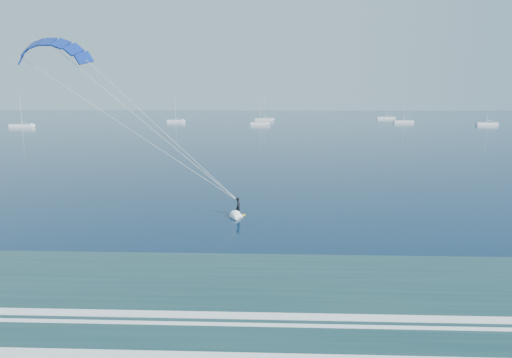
{
  "coord_description": "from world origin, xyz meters",
  "views": [
    {
      "loc": [
        -1.55,
        -12.1,
        10.9
      ],
      "look_at": [
        -2.98,
        25.0,
        4.41
      ],
      "focal_mm": 32.0,
      "sensor_mm": 36.0,
      "label": 1
    }
  ],
  "objects_px": {
    "sailboat_5": "(403,122)",
    "kitesurfer_rig": "(144,123)",
    "sailboat_0": "(22,126)",
    "sailboat_6": "(487,124)",
    "sailboat_2": "(264,119)",
    "sailboat_1": "(176,121)",
    "sailboat_4": "(386,118)",
    "sailboat_3": "(260,124)"
  },
  "relations": [
    {
      "from": "sailboat_5",
      "to": "sailboat_2",
      "type": "bearing_deg",
      "value": 161.97
    },
    {
      "from": "sailboat_3",
      "to": "sailboat_5",
      "type": "relative_size",
      "value": 0.92
    },
    {
      "from": "sailboat_5",
      "to": "sailboat_1",
      "type": "bearing_deg",
      "value": 179.13
    },
    {
      "from": "kitesurfer_rig",
      "to": "sailboat_6",
      "type": "bearing_deg",
      "value": 57.09
    },
    {
      "from": "sailboat_3",
      "to": "sailboat_4",
      "type": "distance_m",
      "value": 93.67
    },
    {
      "from": "sailboat_3",
      "to": "sailboat_5",
      "type": "bearing_deg",
      "value": 16.82
    },
    {
      "from": "sailboat_6",
      "to": "sailboat_1",
      "type": "bearing_deg",
      "value": 172.1
    },
    {
      "from": "sailboat_5",
      "to": "sailboat_0",
      "type": "bearing_deg",
      "value": -166.3
    },
    {
      "from": "sailboat_2",
      "to": "sailboat_1",
      "type": "bearing_deg",
      "value": -154.84
    },
    {
      "from": "sailboat_1",
      "to": "sailboat_4",
      "type": "distance_m",
      "value": 117.59
    },
    {
      "from": "sailboat_2",
      "to": "sailboat_4",
      "type": "xyz_separation_m",
      "value": [
        67.94,
        21.89,
        0.0
      ]
    },
    {
      "from": "sailboat_0",
      "to": "sailboat_2",
      "type": "relative_size",
      "value": 1.01
    },
    {
      "from": "sailboat_0",
      "to": "sailboat_6",
      "type": "xyz_separation_m",
      "value": [
        190.87,
        21.59,
        -0.01
      ]
    },
    {
      "from": "sailboat_4",
      "to": "sailboat_3",
      "type": "bearing_deg",
      "value": -137.37
    },
    {
      "from": "sailboat_6",
      "to": "sailboat_5",
      "type": "bearing_deg",
      "value": 150.0
    },
    {
      "from": "kitesurfer_rig",
      "to": "sailboat_1",
      "type": "relative_size",
      "value": 1.86
    },
    {
      "from": "kitesurfer_rig",
      "to": "sailboat_1",
      "type": "xyz_separation_m",
      "value": [
        -35.43,
        177.86,
        -8.17
      ]
    },
    {
      "from": "kitesurfer_rig",
      "to": "sailboat_1",
      "type": "distance_m",
      "value": 181.54
    },
    {
      "from": "sailboat_4",
      "to": "sailboat_5",
      "type": "xyz_separation_m",
      "value": [
        -2.23,
        -43.28,
        -0.01
      ]
    },
    {
      "from": "kitesurfer_rig",
      "to": "sailboat_4",
      "type": "distance_m",
      "value": 231.95
    },
    {
      "from": "sailboat_0",
      "to": "sailboat_1",
      "type": "height_order",
      "value": "sailboat_0"
    },
    {
      "from": "sailboat_2",
      "to": "sailboat_5",
      "type": "bearing_deg",
      "value": -18.03
    },
    {
      "from": "sailboat_3",
      "to": "sailboat_0",
      "type": "bearing_deg",
      "value": -168.57
    },
    {
      "from": "kitesurfer_rig",
      "to": "sailboat_5",
      "type": "distance_m",
      "value": 190.65
    },
    {
      "from": "sailboat_1",
      "to": "sailboat_3",
      "type": "distance_m",
      "value": 46.49
    },
    {
      "from": "sailboat_1",
      "to": "sailboat_2",
      "type": "distance_m",
      "value": 46.45
    },
    {
      "from": "sailboat_2",
      "to": "sailboat_4",
      "type": "bearing_deg",
      "value": 17.86
    },
    {
      "from": "sailboat_0",
      "to": "sailboat_5",
      "type": "distance_m",
      "value": 165.21
    },
    {
      "from": "sailboat_0",
      "to": "sailboat_2",
      "type": "distance_m",
      "value": 112.47
    },
    {
      "from": "sailboat_6",
      "to": "sailboat_3",
      "type": "bearing_deg",
      "value": -178.45
    },
    {
      "from": "sailboat_4",
      "to": "sailboat_6",
      "type": "height_order",
      "value": "sailboat_4"
    },
    {
      "from": "kitesurfer_rig",
      "to": "sailboat_4",
      "type": "xyz_separation_m",
      "value": [
        74.55,
        219.49,
        -8.16
      ]
    },
    {
      "from": "sailboat_0",
      "to": "sailboat_5",
      "type": "relative_size",
      "value": 1.06
    },
    {
      "from": "kitesurfer_rig",
      "to": "sailboat_2",
      "type": "distance_m",
      "value": 197.88
    },
    {
      "from": "sailboat_0",
      "to": "sailboat_3",
      "type": "bearing_deg",
      "value": 11.43
    },
    {
      "from": "sailboat_5",
      "to": "kitesurfer_rig",
      "type": "bearing_deg",
      "value": -112.31
    },
    {
      "from": "kitesurfer_rig",
      "to": "sailboat_3",
      "type": "height_order",
      "value": "kitesurfer_rig"
    },
    {
      "from": "sailboat_0",
      "to": "sailboat_3",
      "type": "height_order",
      "value": "sailboat_0"
    },
    {
      "from": "kitesurfer_rig",
      "to": "sailboat_0",
      "type": "relative_size",
      "value": 1.65
    },
    {
      "from": "kitesurfer_rig",
      "to": "sailboat_1",
      "type": "bearing_deg",
      "value": 101.26
    },
    {
      "from": "sailboat_0",
      "to": "sailboat_6",
      "type": "relative_size",
      "value": 1.07
    },
    {
      "from": "sailboat_1",
      "to": "sailboat_6",
      "type": "height_order",
      "value": "sailboat_6"
    }
  ]
}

